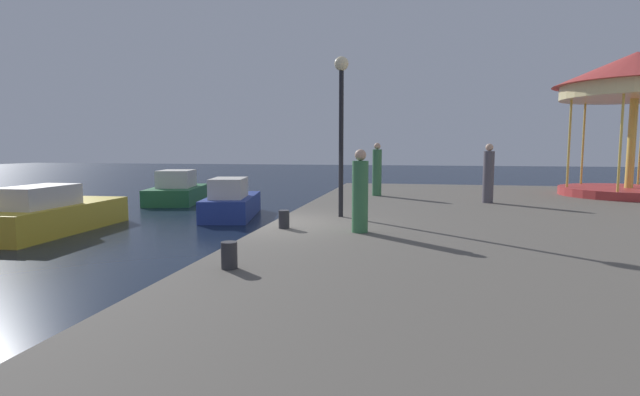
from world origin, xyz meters
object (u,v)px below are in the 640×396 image
(motorboat_green, at_px, (177,191))
(person_by_the_water, at_px, (488,175))
(carousel, at_px, (635,89))
(bollard_north, at_px, (229,255))
(person_mid_promenade, at_px, (377,171))
(motorboat_blue, at_px, (231,202))
(motorboat_yellow, at_px, (53,214))
(lamp_post_mid_promenade, at_px, (341,107))
(person_near_carousel, at_px, (360,194))
(bollard_center, at_px, (284,219))

(motorboat_green, bearing_deg, person_by_the_water, -18.88)
(carousel, distance_m, bollard_north, 17.02)
(bollard_north, height_order, person_mid_promenade, person_mid_promenade)
(carousel, distance_m, person_mid_promenade, 9.74)
(motorboat_green, relative_size, motorboat_blue, 1.06)
(motorboat_yellow, height_order, motorboat_blue, motorboat_blue)
(lamp_post_mid_promenade, bearing_deg, person_by_the_water, 43.99)
(lamp_post_mid_promenade, bearing_deg, bollard_north, -98.21)
(motorboat_green, height_order, motorboat_blue, motorboat_green)
(lamp_post_mid_promenade, distance_m, person_mid_promenade, 5.98)
(lamp_post_mid_promenade, distance_m, person_near_carousel, 3.03)
(motorboat_blue, relative_size, person_near_carousel, 2.48)
(motorboat_yellow, distance_m, carousel, 20.19)
(motorboat_yellow, distance_m, person_mid_promenade, 10.82)
(bollard_north, bearing_deg, person_mid_promenade, 83.44)
(person_mid_promenade, bearing_deg, motorboat_green, 162.99)
(carousel, distance_m, person_by_the_water, 7.00)
(motorboat_yellow, bearing_deg, bollard_north, -36.70)
(motorboat_green, height_order, carousel, carousel)
(person_by_the_water, bearing_deg, carousel, 31.27)
(bollard_north, distance_m, person_near_carousel, 3.81)
(motorboat_yellow, height_order, motorboat_green, motorboat_green)
(bollard_center, height_order, person_by_the_water, person_by_the_water)
(person_by_the_water, xyz_separation_m, person_mid_promenade, (-3.70, 1.61, 0.02))
(motorboat_yellow, height_order, lamp_post_mid_promenade, lamp_post_mid_promenade)
(motorboat_yellow, relative_size, bollard_center, 12.89)
(person_near_carousel, bearing_deg, bollard_center, 174.16)
(person_mid_promenade, distance_m, person_near_carousel, 7.84)
(motorboat_green, distance_m, bollard_center, 13.35)
(motorboat_green, bearing_deg, person_mid_promenade, -17.01)
(motorboat_blue, height_order, carousel, carousel)
(motorboat_green, bearing_deg, bollard_center, -52.53)
(motorboat_yellow, relative_size, bollard_north, 12.89)
(carousel, height_order, bollard_center, carousel)
(carousel, xyz_separation_m, bollard_north, (-10.42, -12.95, -3.67))
(lamp_post_mid_promenade, height_order, person_near_carousel, lamp_post_mid_promenade)
(bollard_north, bearing_deg, motorboat_blue, 111.45)
(bollard_center, bearing_deg, motorboat_blue, 120.31)
(motorboat_yellow, xyz_separation_m, motorboat_blue, (4.10, 4.13, -0.01))
(motorboat_yellow, xyz_separation_m, person_mid_promenade, (9.40, 5.23, 1.16))
(person_near_carousel, bearing_deg, person_mid_promenade, 91.84)
(lamp_post_mid_promenade, xyz_separation_m, person_near_carousel, (0.74, -2.18, -1.97))
(motorboat_green, height_order, lamp_post_mid_promenade, lamp_post_mid_promenade)
(person_by_the_water, bearing_deg, person_mid_promenade, 156.48)
(person_near_carousel, bearing_deg, motorboat_green, 132.38)
(motorboat_green, height_order, person_near_carousel, person_near_carousel)
(person_by_the_water, bearing_deg, motorboat_yellow, -164.55)
(motorboat_yellow, distance_m, bollard_north, 10.11)
(motorboat_yellow, xyz_separation_m, carousel, (18.52, 6.91, 4.11))
(person_mid_promenade, bearing_deg, motorboat_blue, -168.27)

